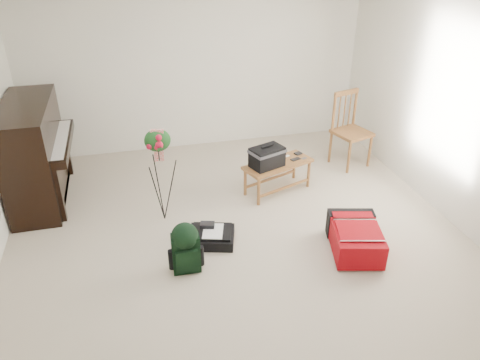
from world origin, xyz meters
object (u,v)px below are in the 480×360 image
object	(u,v)px
piano	(36,155)
bench	(269,158)
dining_chair	(351,130)
green_backpack	(185,245)
red_suitcase	(353,235)
black_duffel	(211,236)
flower_stand	(161,176)

from	to	relation	value
piano	bench	bearing A→B (deg)	-11.01
bench	dining_chair	bearing A→B (deg)	0.26
piano	green_backpack	xyz separation A→B (m)	(1.55, -1.85, -0.30)
dining_chair	red_suitcase	xyz separation A→B (m)	(-0.84, -1.88, -0.35)
piano	dining_chair	bearing A→B (deg)	-0.49
dining_chair	black_duffel	xyz separation A→B (m)	(-2.29, -1.41, -0.44)
piano	black_duffel	xyz separation A→B (m)	(1.88, -1.44, -0.53)
red_suitcase	piano	bearing A→B (deg)	164.30
dining_chair	red_suitcase	size ratio (longest dim) A/B	1.28
piano	flower_stand	distance (m)	1.67
bench	dining_chair	size ratio (longest dim) A/B	0.92
dining_chair	bench	bearing A→B (deg)	-176.16
dining_chair	black_duffel	size ratio (longest dim) A/B	1.84
black_duffel	green_backpack	distance (m)	0.57
dining_chair	red_suitcase	world-z (taller)	dining_chair
flower_stand	red_suitcase	bearing A→B (deg)	-17.23
black_duffel	green_backpack	bearing A→B (deg)	-113.65
red_suitcase	green_backpack	size ratio (longest dim) A/B	1.51
flower_stand	dining_chair	bearing A→B (deg)	28.57
piano	black_duffel	size ratio (longest dim) A/B	2.61
red_suitcase	green_backpack	distance (m)	1.79
piano	green_backpack	bearing A→B (deg)	-49.97
red_suitcase	green_backpack	xyz separation A→B (m)	(-1.78, 0.07, 0.14)
red_suitcase	black_duffel	distance (m)	1.53
bench	flower_stand	world-z (taller)	flower_stand
black_duffel	green_backpack	size ratio (longest dim) A/B	1.05
bench	piano	bearing A→B (deg)	148.71
bench	flower_stand	distance (m)	1.42
dining_chair	green_backpack	xyz separation A→B (m)	(-2.62, -1.81, -0.21)
bench	dining_chair	xyz separation A→B (m)	(1.36, 0.51, 0.02)
dining_chair	black_duffel	bearing A→B (deg)	-165.10
black_duffel	flower_stand	distance (m)	0.90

